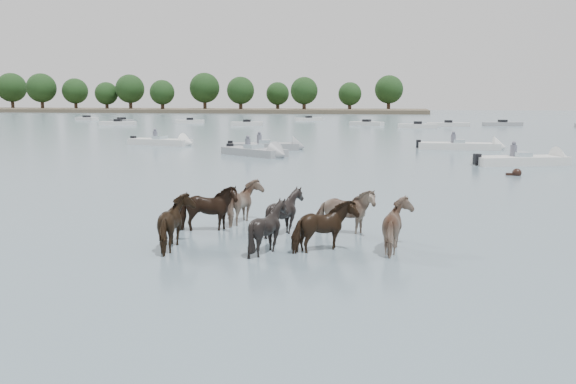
# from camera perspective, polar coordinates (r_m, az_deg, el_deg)

# --- Properties ---
(ground) EXTENTS (400.00, 400.00, 0.00)m
(ground) POSITION_cam_1_polar(r_m,az_deg,el_deg) (13.90, -5.46, -6.00)
(ground) COLOR slate
(ground) RESTS_ON ground
(shoreline) EXTENTS (160.00, 30.00, 1.00)m
(shoreline) POSITION_cam_1_polar(r_m,az_deg,el_deg) (178.86, -13.23, 7.81)
(shoreline) COLOR #4C4233
(shoreline) RESTS_ON ground
(pony_herd) EXTENTS (7.02, 4.92, 1.42)m
(pony_herd) POSITION_cam_1_polar(r_m,az_deg,el_deg) (15.04, -1.03, -2.61)
(pony_herd) COLOR black
(pony_herd) RESTS_ON ground
(swimming_pony) EXTENTS (0.72, 0.44, 0.44)m
(swimming_pony) POSITION_cam_1_polar(r_m,az_deg,el_deg) (30.01, 21.44, 1.72)
(swimming_pony) COLOR black
(swimming_pony) RESTS_ON ground
(motorboat_a) EXTENTS (5.70, 2.66, 1.92)m
(motorboat_a) POSITION_cam_1_polar(r_m,az_deg,el_deg) (42.50, -1.27, 4.48)
(motorboat_a) COLOR gray
(motorboat_a) RESTS_ON ground
(motorboat_b) EXTENTS (5.28, 4.18, 1.92)m
(motorboat_b) POSITION_cam_1_polar(r_m,az_deg,el_deg) (37.56, -2.59, 3.88)
(motorboat_b) COLOR gray
(motorboat_b) RESTS_ON ground
(motorboat_c) EXTENTS (6.41, 1.65, 1.92)m
(motorboat_c) POSITION_cam_1_polar(r_m,az_deg,el_deg) (44.74, 17.43, 4.30)
(motorboat_c) COLOR silver
(motorboat_c) RESTS_ON ground
(motorboat_d) EXTENTS (5.81, 3.36, 1.92)m
(motorboat_d) POSITION_cam_1_polar(r_m,az_deg,el_deg) (35.41, 22.93, 2.86)
(motorboat_d) COLOR silver
(motorboat_d) RESTS_ON ground
(motorboat_f) EXTENTS (5.95, 2.70, 1.92)m
(motorboat_f) POSITION_cam_1_polar(r_m,az_deg,el_deg) (47.74, -11.68, 4.80)
(motorboat_f) COLOR silver
(motorboat_f) RESTS_ON ground
(distant_flotilla) EXTENTS (107.26, 24.90, 0.93)m
(distant_flotilla) POSITION_cam_1_polar(r_m,az_deg,el_deg) (85.92, 10.13, 6.67)
(distant_flotilla) COLOR silver
(distant_flotilla) RESTS_ON ground
(treeline) EXTENTS (146.10, 20.25, 12.44)m
(treeline) POSITION_cam_1_polar(r_m,az_deg,el_deg) (185.05, -16.28, 9.65)
(treeline) COLOR #382619
(treeline) RESTS_ON ground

